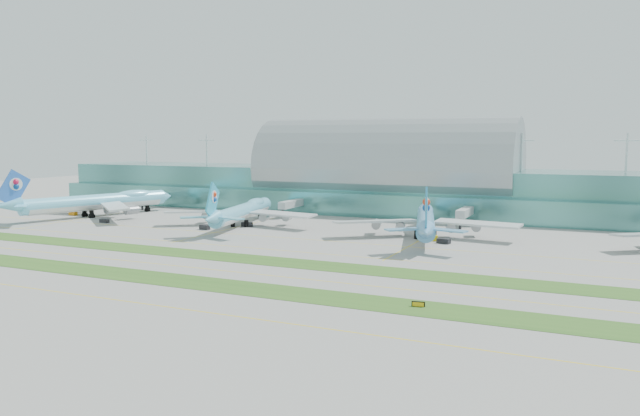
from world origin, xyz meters
The scene contains 18 objects.
ground centered at (0.00, 0.00, 0.00)m, with size 700.00×700.00×0.00m, color gray.
terminal centered at (0.01, 128.79, 14.23)m, with size 340.00×69.10×36.00m.
grass_strip_near centered at (0.00, -28.00, 0.04)m, with size 420.00×12.00×0.08m, color #2D591E.
grass_strip_far centered at (0.00, 2.00, 0.04)m, with size 420.00×12.00×0.08m, color #2D591E.
taxiline_a centered at (0.00, -48.00, 0.01)m, with size 420.00×0.35×0.01m, color yellow.
taxiline_b centered at (0.00, -14.00, 0.01)m, with size 420.00×0.35×0.01m, color yellow.
taxiline_c centered at (0.00, 18.00, 0.01)m, with size 420.00×0.35×0.01m, color yellow.
taxiline_d centered at (0.00, 40.00, 0.01)m, with size 420.00×0.35×0.01m, color yellow.
airliner_a centered at (-108.01, 58.70, 6.74)m, with size 66.45×77.19×21.86m.
airliner_b centered at (-35.25, 60.00, 5.92)m, with size 60.10×69.17×19.19m.
airliner_c centered at (37.05, 61.05, 6.12)m, with size 61.40×70.96×19.84m.
gse_a centered at (-120.55, 56.64, 0.79)m, with size 3.77×1.93×1.58m, color #C5700B.
gse_b centered at (-90.36, 43.76, 0.74)m, with size 3.75×1.99×1.49m, color black.
gse_c centered at (-42.43, 44.45, 0.89)m, with size 4.05×1.81×1.79m, color black.
gse_d centered at (-32.12, 57.74, 0.86)m, with size 4.15×1.90×1.73m, color black.
gse_e centered at (41.12, 54.47, 0.90)m, with size 3.63×1.88×1.81m, color #D9C40C.
gse_f centered at (45.85, 50.73, 0.81)m, with size 4.28×1.96×1.61m, color black.
taxiway_sign_east centered at (59.04, -27.19, 0.57)m, with size 2.71×0.69×1.14m.
Camera 1 is at (91.59, -146.80, 33.71)m, focal length 35.00 mm.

